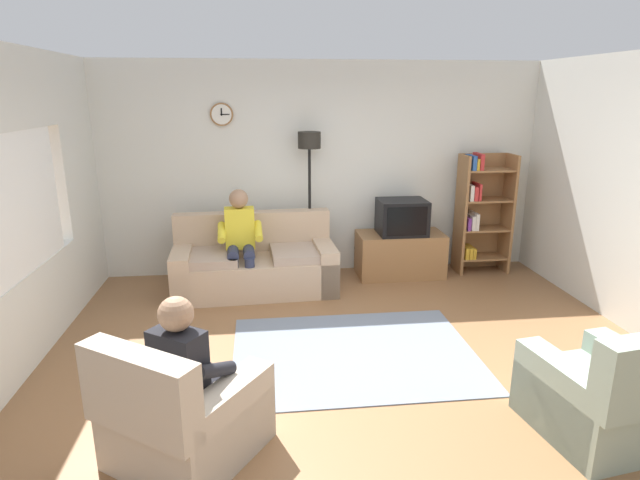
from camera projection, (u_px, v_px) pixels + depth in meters
name	position (u px, v px, depth m)	size (l,w,h in m)	color
ground_plane	(358.00, 364.00, 4.60)	(12.00, 12.00, 0.00)	#8C603D
back_wall_assembly	(322.00, 169.00, 6.78)	(6.20, 0.17, 2.70)	silver
couch	(255.00, 265.00, 6.26)	(1.94, 0.97, 0.90)	tan
tv_stand	(400.00, 254.00, 6.78)	(1.10, 0.56, 0.57)	olive
tv	(402.00, 217.00, 6.62)	(0.60, 0.49, 0.44)	black
bookshelf	(480.00, 212.00, 6.83)	(0.68, 0.36, 1.57)	olive
floor_lamp	(309.00, 165.00, 6.43)	(0.28, 0.28, 1.85)	black
armchair_near_window	(184.00, 417.00, 3.37)	(1.16, 1.18, 0.90)	#BCAD99
armchair_near_bookshelf	(604.00, 398.00, 3.58)	(0.92, 0.99, 0.90)	gray
area_rug	(354.00, 353.00, 4.79)	(2.20, 1.70, 0.01)	slate
person_on_couch	(240.00, 237.00, 6.03)	(0.53, 0.55, 1.24)	yellow
person_in_left_armchair	(190.00, 367.00, 3.36)	(0.61, 0.64, 1.12)	black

